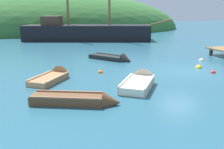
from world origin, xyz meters
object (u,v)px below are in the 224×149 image
rowboat_portside (140,83)px  rowboat_center (79,101)px  rowboat_near_dock (114,59)px  buoy_orange (100,73)px  buoy_red (213,73)px  rowboat_outer_left (54,78)px  buoy_white (201,61)px  buoy_yellow (199,68)px  sailing_ship (86,35)px

rowboat_portside → rowboat_center: bearing=151.2°
rowboat_center → rowboat_near_dock: (4.32, 8.45, -0.04)m
rowboat_center → buoy_orange: size_ratio=11.48×
buoy_orange → buoy_red: (6.58, -2.16, 0.00)m
rowboat_outer_left → rowboat_near_dock: 6.49m
rowboat_center → buoy_red: (8.83, 2.70, -0.12)m
rowboat_outer_left → rowboat_portside: 4.81m
buoy_white → buoy_orange: bearing=-171.1°
rowboat_center → buoy_orange: bearing=88.4°
buoy_yellow → rowboat_outer_left: bearing=179.4°
rowboat_center → buoy_red: bearing=40.2°
sailing_ship → buoy_orange: size_ratio=54.76×
rowboat_near_dock → buoy_orange: bearing=-66.7°
rowboat_outer_left → sailing_ship: bearing=18.7°
rowboat_outer_left → buoy_yellow: rowboat_outer_left is taller
rowboat_portside → rowboat_outer_left: bearing=93.2°
buoy_orange → sailing_ship: bearing=80.6°
rowboat_near_dock → rowboat_portside: 6.89m
buoy_yellow → buoy_orange: buoy_yellow is taller
rowboat_outer_left → buoy_orange: size_ratio=9.44×
rowboat_near_dock → rowboat_outer_left: bearing=-86.1°
buoy_white → buoy_red: (-1.75, -3.46, 0.00)m
sailing_ship → buoy_yellow: size_ratio=41.65×
sailing_ship → rowboat_center: bearing=-84.9°
rowboat_outer_left → buoy_yellow: size_ratio=7.18×
rowboat_center → buoy_red: 9.23m
sailing_ship → rowboat_portside: (-1.63, -20.25, -0.56)m
rowboat_portside → buoy_orange: bearing=56.3°
rowboat_center → rowboat_outer_left: bearing=121.3°
sailing_ship → buoy_red: 19.55m
rowboat_near_dock → buoy_yellow: size_ratio=8.23×
rowboat_near_dock → buoy_red: bearing=1.3°
rowboat_outer_left → buoy_red: size_ratio=9.64×
buoy_red → rowboat_near_dock: bearing=128.1°
rowboat_outer_left → buoy_orange: 2.92m
buoy_yellow → buoy_red: buoy_yellow is taller
rowboat_near_dock → buoy_orange: (-2.07, -3.59, -0.08)m
buoy_orange → buoy_white: buoy_white is taller
buoy_red → buoy_white: bearing=63.2°
buoy_white → rowboat_outer_left: bearing=-170.2°
rowboat_portside → buoy_red: (5.39, 1.08, -0.14)m
buoy_orange → buoy_red: buoy_orange is taller
sailing_ship → rowboat_center: 22.46m
rowboat_center → rowboat_portside: bearing=48.4°
buoy_white → sailing_ship: bearing=109.3°
rowboat_portside → buoy_white: bearing=-21.5°
rowboat_center → rowboat_portside: (3.44, 1.62, 0.01)m
rowboat_near_dock → buoy_red: 7.31m
sailing_ship → rowboat_portside: sailing_ship is taller
rowboat_near_dock → rowboat_portside: bearing=-44.1°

